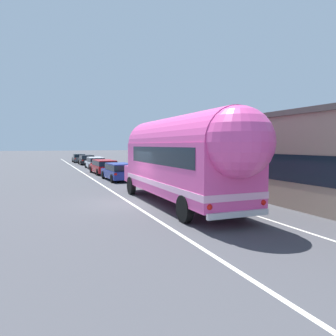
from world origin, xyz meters
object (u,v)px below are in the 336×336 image
(car_lead, at_px, (119,171))
(car_third, at_px, (95,162))
(painted_bus, at_px, (184,156))
(car_fifth, at_px, (79,158))
(car_fourth, at_px, (86,159))
(car_second, at_px, (104,166))

(car_lead, xyz_separation_m, car_third, (0.34, 13.47, 0.00))
(painted_bus, relative_size, car_lead, 2.54)
(car_third, height_order, car_fifth, same)
(car_third, bearing_deg, car_fifth, 90.75)
(car_lead, relative_size, car_fourth, 1.06)
(car_third, bearing_deg, painted_bus, -90.36)
(car_fifth, bearing_deg, car_lead, -90.31)
(car_lead, height_order, car_fourth, same)
(car_third, distance_m, car_fifth, 14.64)
(car_lead, xyz_separation_m, car_fifth, (0.15, 28.11, -0.05))
(painted_bus, bearing_deg, car_second, 90.69)
(painted_bus, relative_size, car_fourth, 2.68)
(painted_bus, height_order, car_second, painted_bus)
(painted_bus, height_order, car_fourth, painted_bus)
(car_lead, distance_m, car_fourth, 21.47)
(car_fifth, bearing_deg, car_second, -90.47)
(car_third, bearing_deg, car_lead, -91.46)
(painted_bus, xyz_separation_m, car_lead, (-0.19, 11.69, -1.52))
(car_fourth, height_order, car_fifth, same)
(car_second, xyz_separation_m, car_fourth, (0.46, 15.38, -0.02))
(painted_bus, xyz_separation_m, car_third, (0.16, 25.17, -1.52))
(car_third, bearing_deg, car_fourth, 89.39)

